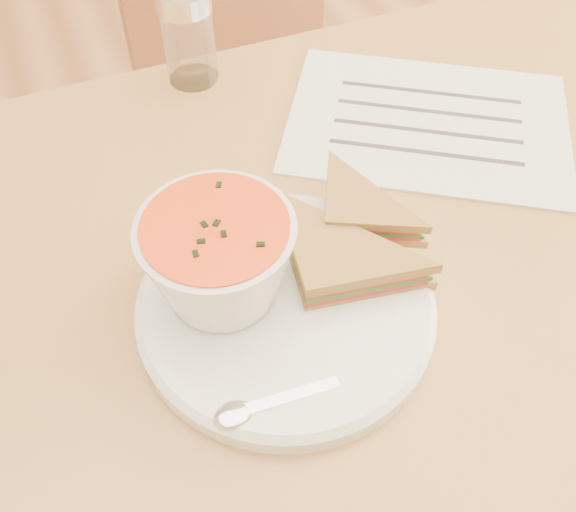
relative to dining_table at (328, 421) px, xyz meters
name	(u,v)px	position (x,y,z in m)	size (l,w,h in m)	color
floor	(318,507)	(0.00, 0.00, -0.38)	(5.00, 6.00, 0.01)	brown
dining_table	(328,421)	(0.00, 0.00, 0.00)	(1.00, 0.70, 0.75)	brown
chair_far	(275,136)	(0.12, 0.53, 0.06)	(0.38, 0.38, 0.86)	brown
plate	(286,307)	(-0.08, -0.04, 0.38)	(0.25, 0.25, 0.02)	white
soup_bowl	(219,263)	(-0.13, -0.02, 0.43)	(0.12, 0.12, 0.09)	white
sandwich_half_a	(305,303)	(-0.07, -0.06, 0.41)	(0.12, 0.12, 0.04)	olive
sandwich_half_b	(324,233)	(-0.03, -0.01, 0.42)	(0.09, 0.09, 0.03)	olive
spoon	(292,396)	(-0.11, -0.13, 0.40)	(0.16, 0.03, 0.01)	silver
paper_menu	(428,122)	(0.16, 0.13, 0.38)	(0.31, 0.22, 0.00)	white
condiment_shaker	(188,36)	(-0.06, 0.31, 0.43)	(0.06, 0.06, 0.11)	silver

